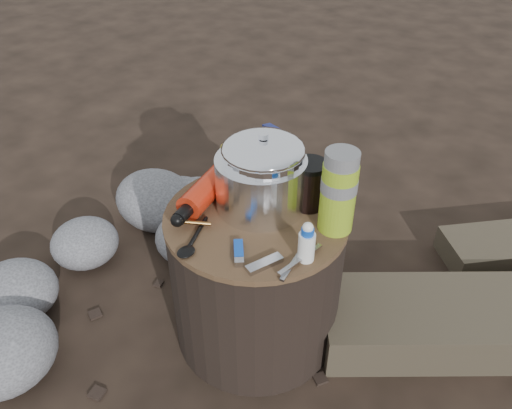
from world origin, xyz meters
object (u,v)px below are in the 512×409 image
Objects in this scene: stump at (256,277)px; travel_mug at (309,185)px; thermos at (338,192)px; fuel_bottle at (209,188)px; camping_pot at (263,173)px.

stump is 0.32m from travel_mug.
fuel_bottle is at bearing -166.99° from thermos.
fuel_bottle is 0.27m from travel_mug.
camping_pot reaches higher than fuel_bottle.
fuel_bottle is at bearing -152.40° from travel_mug.
camping_pot is 0.13m from travel_mug.
stump is 0.33m from camping_pot.
stump is 1.68× the size of fuel_bottle.
travel_mug is (0.24, 0.12, 0.03)m from fuel_bottle.
thermos is at bearing 3.66° from fuel_bottle.
fuel_bottle is (-0.15, -0.01, 0.26)m from stump.
stump is 0.30m from fuel_bottle.
thermos is 1.67× the size of travel_mug.
stump is 2.33× the size of camping_pot.
thermos reaches higher than travel_mug.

